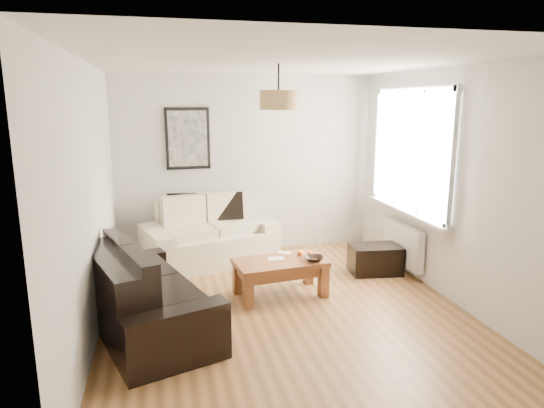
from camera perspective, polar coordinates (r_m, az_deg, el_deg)
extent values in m
plane|color=brown|center=(5.31, 1.51, -12.50)|extent=(4.50, 4.50, 0.00)
cube|color=white|center=(6.53, 15.40, -4.63)|extent=(0.10, 0.90, 0.52)
cylinder|color=tan|center=(5.12, 0.78, 12.32)|extent=(0.40, 0.40, 0.20)
cube|color=black|center=(6.45, 12.23, -6.46)|extent=(0.70, 0.49, 0.37)
cube|color=black|center=(6.83, -10.67, -0.44)|extent=(0.42, 0.17, 0.41)
cube|color=black|center=(6.88, -5.16, -0.23)|extent=(0.40, 0.13, 0.39)
imported|color=black|center=(5.53, 5.04, -6.51)|extent=(0.27, 0.27, 0.05)
sphere|color=orange|center=(5.65, 3.40, -5.91)|extent=(0.07, 0.07, 0.06)
sphere|color=orange|center=(5.67, 4.55, -5.88)|extent=(0.08, 0.08, 0.06)
sphere|color=orange|center=(5.70, 3.43, -5.77)|extent=(0.07, 0.07, 0.06)
cube|color=silver|center=(5.57, 0.48, -6.56)|extent=(0.20, 0.14, 0.01)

